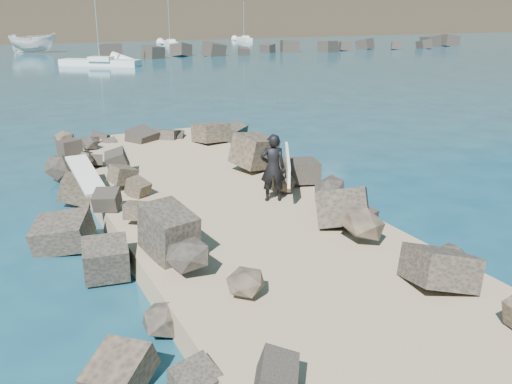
# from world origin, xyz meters

# --- Properties ---
(ground) EXTENTS (800.00, 800.00, 0.00)m
(ground) POSITION_xyz_m (0.00, 0.00, 0.00)
(ground) COLOR #0F384C
(ground) RESTS_ON ground
(jetty) EXTENTS (6.00, 26.00, 0.60)m
(jetty) POSITION_xyz_m (0.00, -2.00, 0.30)
(jetty) COLOR #8C7759
(jetty) RESTS_ON ground
(riprap_left) EXTENTS (2.60, 22.00, 1.00)m
(riprap_left) POSITION_xyz_m (-2.90, -1.50, 0.50)
(riprap_left) COLOR black
(riprap_left) RESTS_ON ground
(riprap_right) EXTENTS (2.60, 22.00, 1.00)m
(riprap_right) POSITION_xyz_m (2.90, -1.50, 0.50)
(riprap_right) COLOR black
(riprap_right) RESTS_ON ground
(breakwater_secondary) EXTENTS (52.00, 4.00, 1.20)m
(breakwater_secondary) POSITION_xyz_m (35.00, 55.00, 0.60)
(breakwater_secondary) COLOR black
(breakwater_secondary) RESTS_ON ground
(surfboard_resting) EXTENTS (0.74, 2.43, 0.08)m
(surfboard_resting) POSITION_xyz_m (-3.11, 3.46, 1.04)
(surfboard_resting) COLOR silver
(surfboard_resting) RESTS_ON riprap_left
(boat_imported) EXTENTS (6.81, 5.56, 2.51)m
(boat_imported) POSITION_xyz_m (1.79, 69.40, 1.26)
(boat_imported) COLOR silver
(boat_imported) RESTS_ON ground
(surfer_with_board) EXTENTS (1.39, 2.06, 1.83)m
(surfer_with_board) POSITION_xyz_m (1.36, 0.65, 1.52)
(surfer_with_board) COLOR black
(surfer_with_board) RESTS_ON jetty
(sailboat_c) EXTENTS (7.61, 6.45, 9.79)m
(sailboat_c) POSITION_xyz_m (5.99, 47.40, 0.35)
(sailboat_c) COLOR silver
(sailboat_c) RESTS_ON ground
(sailboat_f) EXTENTS (1.71, 5.62, 6.84)m
(sailboat_f) POSITION_xyz_m (38.15, 82.37, 0.35)
(sailboat_f) COLOR silver
(sailboat_f) RESTS_ON ground
(sailboat_d) EXTENTS (2.18, 6.40, 7.66)m
(sailboat_d) POSITION_xyz_m (22.65, 76.52, 0.35)
(sailboat_d) COLOR silver
(sailboat_d) RESTS_ON ground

